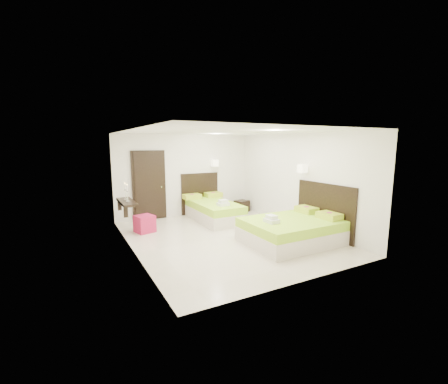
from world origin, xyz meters
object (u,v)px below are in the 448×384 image
nightstand (242,206)px  bed_single (213,209)px  bed_double (294,229)px  ottoman (145,224)px

nightstand → bed_single: bearing=-172.7°
bed_double → nightstand: bed_double is taller
bed_double → nightstand: 3.42m
bed_single → nightstand: size_ratio=5.04×
bed_single → ottoman: (-2.17, -0.33, -0.11)m
nightstand → ottoman: 3.66m
nightstand → ottoman: bearing=179.9°
bed_double → ottoman: bearing=139.6°
bed_single → ottoman: size_ratio=4.85×
bed_double → nightstand: size_ratio=5.01×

